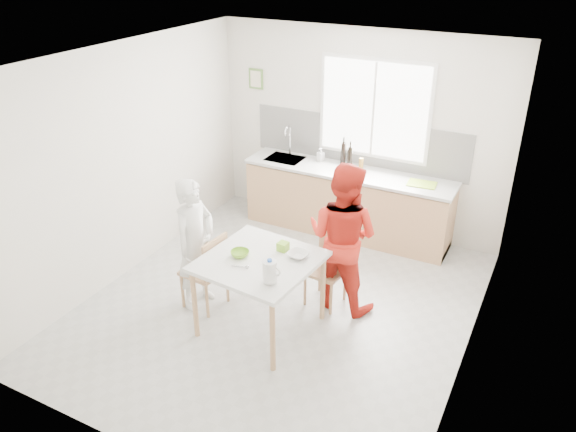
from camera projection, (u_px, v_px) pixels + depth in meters
name	position (u px, v px, depth m)	size (l,w,h in m)	color
ground	(280.00, 305.00, 6.27)	(4.50, 4.50, 0.00)	#B7B7B2
room_shell	(279.00, 169.00, 5.52)	(4.50, 4.50, 4.50)	silver
window	(374.00, 109.00, 7.18)	(1.50, 0.06, 1.30)	white
backsplash	(358.00, 142.00, 7.49)	(3.00, 0.02, 0.65)	white
picture_frame	(256.00, 79.00, 7.81)	(0.22, 0.03, 0.28)	#59843C
kitchen_counter	(347.00, 204.00, 7.63)	(2.84, 0.64, 1.37)	tan
dining_table	(259.00, 267.00, 5.60)	(1.17, 1.17, 0.83)	silver
chair_left	(208.00, 269.00, 6.04)	(0.44, 0.44, 0.88)	tan
chair_far	(329.00, 265.00, 6.17)	(0.42, 0.42, 0.83)	tan
person_white	(195.00, 244.00, 6.00)	(0.54, 0.36, 1.49)	white
person_red	(343.00, 237.00, 5.95)	(0.81, 0.63, 1.67)	red
bowl_green	(240.00, 254.00, 5.61)	(0.19, 0.19, 0.06)	#7BBA2A
bowl_white	(298.00, 255.00, 5.59)	(0.21, 0.21, 0.05)	silver
milk_jug	(270.00, 271.00, 5.14)	(0.18, 0.13, 0.23)	white
green_box	(283.00, 246.00, 5.70)	(0.10, 0.10, 0.09)	#83C02C
spoon	(239.00, 266.00, 5.43)	(0.01, 0.01, 0.16)	#A5A5AA
cutting_board	(422.00, 184.00, 6.98)	(0.35, 0.25, 0.01)	#A0CE2F
wine_bottle_a	(350.00, 158.00, 7.34)	(0.07, 0.07, 0.32)	black
wine_bottle_b	(343.00, 153.00, 7.54)	(0.07, 0.07, 0.30)	black
jar_amber	(361.00, 164.00, 7.38)	(0.06, 0.06, 0.16)	#8E611F
soap_bottle	(321.00, 155.00, 7.67)	(0.08, 0.08, 0.18)	#999999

